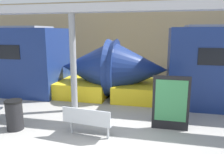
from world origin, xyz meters
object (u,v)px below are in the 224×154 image
bench_near (88,120)px  trash_bin (14,115)px  poster_board (171,103)px  support_column_near (73,64)px

bench_near → trash_bin: 2.34m
poster_board → support_column_near: (-3.47, 0.92, 0.95)m
trash_bin → poster_board: (4.62, 1.02, 0.38)m
support_column_near → bench_near: bearing=-58.5°
bench_near → support_column_near: support_column_near is taller
trash_bin → support_column_near: support_column_near is taller
trash_bin → support_column_near: 2.62m
bench_near → poster_board: 2.52m
bench_near → support_column_near: 2.61m
bench_near → poster_board: bearing=30.6°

